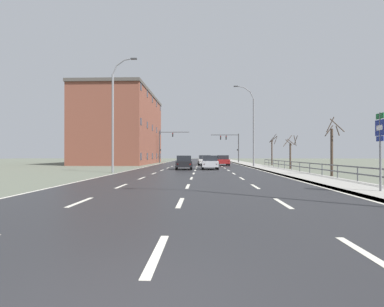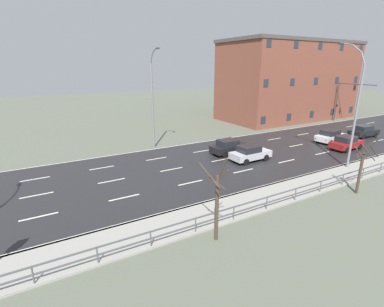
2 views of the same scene
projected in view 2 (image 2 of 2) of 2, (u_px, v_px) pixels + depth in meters
The scene contains 13 objects.
ground_plane at pixel (340, 138), 37.03m from camera, with size 160.00×160.00×0.12m.
guardrail at pixel (251, 205), 17.47m from camera, with size 0.07×34.50×1.00m.
street_lamp_midground at pixel (355, 110), 24.43m from camera, with size 2.75×0.24×10.91m.
street_lamp_left_bank at pixel (153, 101), 30.82m from camera, with size 2.36×0.24×10.71m.
traffic_signal_left at pixel (344, 96), 46.15m from camera, with size 6.06×0.36×6.45m.
car_near_left at pixel (250, 153), 27.61m from camera, with size 1.88×4.12×1.57m.
car_near_right at pixel (364, 131), 36.86m from camera, with size 2.02×4.19×1.57m.
car_distant at pixel (346, 143), 31.36m from camera, with size 1.97×4.17×1.57m.
car_far_right at pixel (229, 147), 29.82m from camera, with size 2.01×4.19×1.57m.
car_far_left at pixel (331, 136), 34.30m from camera, with size 2.00×4.18×1.57m.
brick_building at pixel (288, 81), 49.12m from camera, with size 11.37×23.97×12.99m.
bare_tree_near at pixel (217, 204), 14.63m from camera, with size 1.28×1.30×4.66m.
bare_tree_mid at pixel (361, 169), 20.21m from camera, with size 1.52×1.59×4.04m.
Camera 2 is at (21.71, 13.39, 8.97)m, focal length 26.44 mm.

